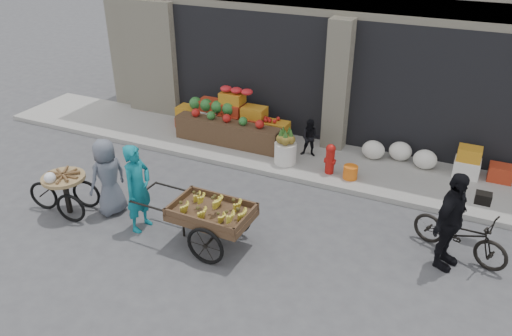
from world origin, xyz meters
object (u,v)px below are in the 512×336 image
at_px(orange_bucket, 350,172).
at_px(tricycle_cart, 65,188).
at_px(pineapple_bin, 285,153).
at_px(fire_hydrant, 330,158).
at_px(vendor_grey, 108,177).
at_px(vendor_woman, 138,188).
at_px(seated_person, 310,138).
at_px(cyclist, 450,221).
at_px(bicycle, 460,233).
at_px(banana_cart, 209,210).

distance_m(orange_bucket, tricycle_cart, 6.01).
bearing_deg(orange_bucket, pineapple_bin, 176.42).
relative_size(fire_hydrant, tricycle_cart, 0.49).
distance_m(pineapple_bin, vendor_grey, 4.12).
distance_m(fire_hydrant, vendor_woman, 4.36).
height_order(seated_person, cyclist, cyclist).
bearing_deg(bicycle, banana_cart, 131.03).
xyz_separation_m(fire_hydrant, bicycle, (2.92, -1.78, -0.05)).
bearing_deg(cyclist, vendor_grey, 119.64).
bearing_deg(cyclist, seated_person, 70.55).
bearing_deg(orange_bucket, cyclist, -43.70).
distance_m(fire_hydrant, cyclist, 3.51).
distance_m(seated_person, banana_cart, 4.04).
xyz_separation_m(orange_bucket, banana_cart, (-1.70, -3.31, 0.47)).
bearing_deg(cyclist, bicycle, -6.49).
height_order(pineapple_bin, vendor_woman, vendor_woman).
bearing_deg(bicycle, vendor_grey, 122.76).
height_order(pineapple_bin, tricycle_cart, tricycle_cart).
relative_size(pineapple_bin, banana_cart, 0.21).
height_order(vendor_woman, bicycle, vendor_woman).
bearing_deg(seated_person, vendor_grey, -136.24).
relative_size(pineapple_bin, vendor_grey, 0.33).
xyz_separation_m(pineapple_bin, bicycle, (4.02, -1.83, 0.08)).
bearing_deg(vendor_grey, orange_bucket, 145.31).
bearing_deg(bicycle, vendor_woman, 126.57).
height_order(orange_bucket, cyclist, cyclist).
xyz_separation_m(orange_bucket, seated_person, (-1.20, 0.70, 0.31)).
relative_size(banana_cart, cyclist, 1.38).
relative_size(fire_hydrant, vendor_grey, 0.44).
height_order(banana_cart, tricycle_cart, banana_cart).
distance_m(orange_bucket, vendor_grey, 5.17).
bearing_deg(tricycle_cart, banana_cart, -5.29).
distance_m(fire_hydrant, vendor_grey, 4.81).
xyz_separation_m(fire_hydrant, seated_person, (-0.70, 0.65, 0.08)).
relative_size(tricycle_cart, cyclist, 0.82).
height_order(banana_cart, vendor_grey, vendor_grey).
height_order(tricycle_cart, vendor_grey, vendor_grey).
distance_m(orange_bucket, seated_person, 1.42).
distance_m(banana_cart, vendor_woman, 1.47).
height_order(orange_bucket, vendor_grey, vendor_grey).
height_order(tricycle_cart, bicycle, tricycle_cart).
bearing_deg(pineapple_bin, tricycle_cart, -131.30).
bearing_deg(vendor_woman, orange_bucket, -40.65).
bearing_deg(pineapple_bin, orange_bucket, -3.58).
xyz_separation_m(fire_hydrant, tricycle_cart, (-4.33, -3.62, 0.06)).
relative_size(fire_hydrant, vendor_woman, 0.41).
height_order(pineapple_bin, fire_hydrant, fire_hydrant).
relative_size(tricycle_cart, vendor_grey, 0.91).
relative_size(pineapple_bin, cyclist, 0.29).
bearing_deg(fire_hydrant, seated_person, 137.12).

